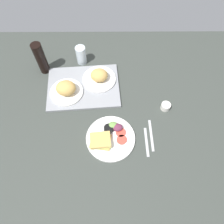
{
  "coord_description": "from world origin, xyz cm",
  "views": [
    {
      "loc": [
        1.67,
        -57.12,
        112.17
      ],
      "look_at": [
        2.0,
        3.0,
        4.0
      ],
      "focal_mm": 34.35,
      "sensor_mm": 36.0,
      "label": 1
    }
  ],
  "objects_px": {
    "bread_plate_far": "(99,77)",
    "espresso_cup": "(166,106)",
    "serving_tray": "(83,87)",
    "knife": "(151,135)",
    "fork": "(147,142)",
    "bread_plate_near": "(66,90)",
    "drinking_glass": "(81,55)",
    "plate_with_salad": "(109,137)",
    "soda_bottle": "(41,58)"
  },
  "relations": [
    {
      "from": "bread_plate_far",
      "to": "espresso_cup",
      "type": "xyz_separation_m",
      "value": [
        0.4,
        -0.2,
        -0.03
      ]
    },
    {
      "from": "serving_tray",
      "to": "knife",
      "type": "relative_size",
      "value": 2.37
    },
    {
      "from": "fork",
      "to": "knife",
      "type": "bearing_deg",
      "value": -38.13
    },
    {
      "from": "espresso_cup",
      "to": "bread_plate_far",
      "type": "bearing_deg",
      "value": 153.23
    },
    {
      "from": "bread_plate_near",
      "to": "fork",
      "type": "distance_m",
      "value": 0.57
    },
    {
      "from": "bread_plate_far",
      "to": "drinking_glass",
      "type": "height_order",
      "value": "drinking_glass"
    },
    {
      "from": "plate_with_salad",
      "to": "knife",
      "type": "distance_m",
      "value": 0.24
    },
    {
      "from": "espresso_cup",
      "to": "bread_plate_near",
      "type": "bearing_deg",
      "value": 170.32
    },
    {
      "from": "plate_with_salad",
      "to": "bread_plate_far",
      "type": "bearing_deg",
      "value": 99.22
    },
    {
      "from": "bread_plate_near",
      "to": "bread_plate_far",
      "type": "height_order",
      "value": "bread_plate_near"
    },
    {
      "from": "bread_plate_near",
      "to": "soda_bottle",
      "type": "relative_size",
      "value": 0.9
    },
    {
      "from": "drinking_glass",
      "to": "fork",
      "type": "xyz_separation_m",
      "value": [
        0.39,
        -0.59,
        -0.06
      ]
    },
    {
      "from": "fork",
      "to": "soda_bottle",
      "type": "bearing_deg",
      "value": 49.67
    },
    {
      "from": "bread_plate_far",
      "to": "drinking_glass",
      "type": "xyz_separation_m",
      "value": [
        -0.12,
        0.17,
        0.02
      ]
    },
    {
      "from": "serving_tray",
      "to": "bread_plate_far",
      "type": "bearing_deg",
      "value": 25.53
    },
    {
      "from": "drinking_glass",
      "to": "fork",
      "type": "relative_size",
      "value": 0.76
    },
    {
      "from": "bread_plate_near",
      "to": "drinking_glass",
      "type": "distance_m",
      "value": 0.28
    },
    {
      "from": "drinking_glass",
      "to": "espresso_cup",
      "type": "bearing_deg",
      "value": -35.43
    },
    {
      "from": "plate_with_salad",
      "to": "espresso_cup",
      "type": "bearing_deg",
      "value": 29.94
    },
    {
      "from": "bread_plate_far",
      "to": "espresso_cup",
      "type": "distance_m",
      "value": 0.45
    },
    {
      "from": "serving_tray",
      "to": "bread_plate_near",
      "type": "bearing_deg",
      "value": -151.91
    },
    {
      "from": "bread_plate_near",
      "to": "plate_with_salad",
      "type": "bearing_deg",
      "value": -48.45
    },
    {
      "from": "espresso_cup",
      "to": "soda_bottle",
      "type": "bearing_deg",
      "value": 158.71
    },
    {
      "from": "drinking_glass",
      "to": "knife",
      "type": "distance_m",
      "value": 0.7
    },
    {
      "from": "bread_plate_near",
      "to": "bread_plate_far",
      "type": "xyz_separation_m",
      "value": [
        0.2,
        0.1,
        -0.01
      ]
    },
    {
      "from": "knife",
      "to": "soda_bottle",
      "type": "bearing_deg",
      "value": 53.13
    },
    {
      "from": "bread_plate_near",
      "to": "knife",
      "type": "distance_m",
      "value": 0.57
    },
    {
      "from": "soda_bottle",
      "to": "knife",
      "type": "height_order",
      "value": "soda_bottle"
    },
    {
      "from": "serving_tray",
      "to": "drinking_glass",
      "type": "bearing_deg",
      "value": 95.65
    },
    {
      "from": "bread_plate_near",
      "to": "plate_with_salad",
      "type": "height_order",
      "value": "bread_plate_near"
    },
    {
      "from": "serving_tray",
      "to": "espresso_cup",
      "type": "height_order",
      "value": "espresso_cup"
    },
    {
      "from": "plate_with_salad",
      "to": "soda_bottle",
      "type": "height_order",
      "value": "soda_bottle"
    },
    {
      "from": "bread_plate_near",
      "to": "fork",
      "type": "height_order",
      "value": "bread_plate_near"
    },
    {
      "from": "bread_plate_near",
      "to": "knife",
      "type": "height_order",
      "value": "bread_plate_near"
    },
    {
      "from": "bread_plate_near",
      "to": "drinking_glass",
      "type": "relative_size",
      "value": 1.58
    },
    {
      "from": "fork",
      "to": "espresso_cup",
      "type": "bearing_deg",
      "value": -32.01
    },
    {
      "from": "serving_tray",
      "to": "plate_with_salad",
      "type": "xyz_separation_m",
      "value": [
        0.17,
        -0.35,
        0.01
      ]
    },
    {
      "from": "serving_tray",
      "to": "soda_bottle",
      "type": "height_order",
      "value": "soda_bottle"
    },
    {
      "from": "bread_plate_near",
      "to": "bread_plate_far",
      "type": "relative_size",
      "value": 0.96
    },
    {
      "from": "drinking_glass",
      "to": "espresso_cup",
      "type": "xyz_separation_m",
      "value": [
        0.52,
        -0.37,
        -0.04
      ]
    },
    {
      "from": "knife",
      "to": "bread_plate_near",
      "type": "bearing_deg",
      "value": 59.4
    },
    {
      "from": "bread_plate_far",
      "to": "fork",
      "type": "bearing_deg",
      "value": -57.17
    },
    {
      "from": "soda_bottle",
      "to": "bread_plate_near",
      "type": "bearing_deg",
      "value": -49.6
    },
    {
      "from": "serving_tray",
      "to": "knife",
      "type": "xyz_separation_m",
      "value": [
        0.4,
        -0.33,
        -0.01
      ]
    },
    {
      "from": "plate_with_salad",
      "to": "drinking_glass",
      "type": "relative_size",
      "value": 2.12
    },
    {
      "from": "serving_tray",
      "to": "drinking_glass",
      "type": "relative_size",
      "value": 3.5
    },
    {
      "from": "soda_bottle",
      "to": "knife",
      "type": "xyz_separation_m",
      "value": [
        0.67,
        -0.48,
        -0.11
      ]
    },
    {
      "from": "plate_with_salad",
      "to": "bread_plate_near",
      "type": "bearing_deg",
      "value": 131.55
    },
    {
      "from": "plate_with_salad",
      "to": "fork",
      "type": "xyz_separation_m",
      "value": [
        0.21,
        -0.02,
        -0.02
      ]
    },
    {
      "from": "serving_tray",
      "to": "soda_bottle",
      "type": "bearing_deg",
      "value": 151.27
    }
  ]
}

